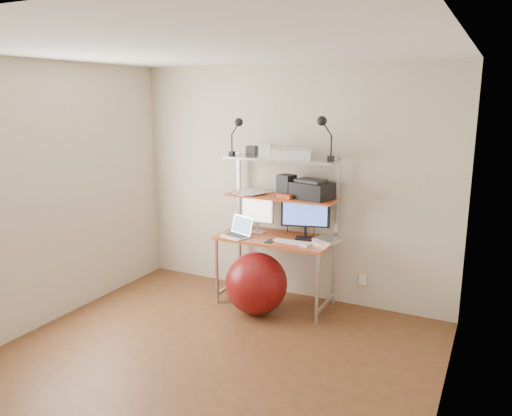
{
  "coord_description": "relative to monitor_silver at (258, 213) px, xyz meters",
  "views": [
    {
      "loc": [
        2.04,
        -3.11,
        2.17
      ],
      "look_at": [
        -0.08,
        1.15,
        1.1
      ],
      "focal_mm": 35.0,
      "sensor_mm": 36.0,
      "label": 1
    }
  ],
  "objects": [
    {
      "name": "paper_stack",
      "position": [
        -0.14,
        0.05,
        0.21
      ],
      "size": [
        0.4,
        0.41,
        0.02
      ],
      "color": "white",
      "rests_on": "mid_shelf"
    },
    {
      "name": "box_grey",
      "position": [
        -0.12,
        0.11,
        0.64
      ],
      "size": [
        0.11,
        0.11,
        0.1
      ],
      "primitive_type": "cube",
      "rotation": [
        0.0,
        0.0,
        0.07
      ],
      "color": "#313134",
      "rests_on": "top_shelf"
    },
    {
      "name": "nas_cube",
      "position": [
        0.3,
        0.06,
        0.31
      ],
      "size": [
        0.19,
        0.19,
        0.23
      ],
      "primitive_type": "cube",
      "rotation": [
        0.0,
        0.0,
        -0.27
      ],
      "color": "black",
      "rests_on": "mid_shelf"
    },
    {
      "name": "wall_outlet",
      "position": [
        1.1,
        0.27,
        -0.66
      ],
      "size": [
        0.08,
        0.01,
        0.12
      ],
      "primitive_type": "cube",
      "color": "white",
      "rests_on": "room"
    },
    {
      "name": "mac_mini",
      "position": [
        0.79,
        -0.01,
        -0.2
      ],
      "size": [
        0.28,
        0.28,
        0.04
      ],
      "primitive_type": "cube",
      "rotation": [
        0.0,
        0.0,
        -0.32
      ],
      "color": "silver",
      "rests_on": "desktop"
    },
    {
      "name": "phone",
      "position": [
        0.27,
        -0.26,
        -0.21
      ],
      "size": [
        0.07,
        0.13,
        0.01
      ],
      "primitive_type": "cube",
      "rotation": [
        0.0,
        0.0,
        -0.02
      ],
      "color": "black",
      "rests_on": "desktop"
    },
    {
      "name": "printer",
      "position": [
        0.57,
        0.07,
        0.29
      ],
      "size": [
        0.47,
        0.38,
        0.2
      ],
      "rotation": [
        0.0,
        0.0,
        -0.25
      ],
      "color": "black",
      "rests_on": "mid_shelf"
    },
    {
      "name": "exercise_ball",
      "position": [
        0.17,
        -0.37,
        -0.64
      ],
      "size": [
        0.63,
        0.63,
        0.63
      ],
      "primitive_type": "sphere",
      "color": "maroon",
      "rests_on": "floor"
    },
    {
      "name": "box_white",
      "position": [
        0.08,
        0.02,
        0.66
      ],
      "size": [
        0.15,
        0.14,
        0.14
      ],
      "primitive_type": "cube",
      "rotation": [
        0.0,
        0.0,
        0.34
      ],
      "color": "white",
      "rests_on": "top_shelf"
    },
    {
      "name": "red_box",
      "position": [
        0.33,
        -0.03,
        0.22
      ],
      "size": [
        0.18,
        0.13,
        0.04
      ],
      "primitive_type": "cube",
      "rotation": [
        0.0,
        0.0,
        -0.18
      ],
      "color": "#C4411F",
      "rests_on": "mid_shelf"
    },
    {
      "name": "room",
      "position": [
        0.25,
        -1.52,
        0.29
      ],
      "size": [
        3.6,
        3.6,
        3.6
      ],
      "color": "brown",
      "rests_on": "ground"
    },
    {
      "name": "monitor_silver",
      "position": [
        0.0,
        0.0,
        0.0
      ],
      "size": [
        0.37,
        0.14,
        0.41
      ],
      "rotation": [
        0.0,
        0.0,
        0.04
      ],
      "color": "#BCBCC1",
      "rests_on": "desktop"
    },
    {
      "name": "monitor_black",
      "position": [
        0.54,
        0.01,
        0.03
      ],
      "size": [
        0.49,
        0.19,
        0.5
      ],
      "rotation": [
        0.0,
        0.0,
        0.26
      ],
      "color": "black",
      "rests_on": "desktop"
    },
    {
      "name": "mouse",
      "position": [
        0.64,
        -0.26,
        -0.21
      ],
      "size": [
        0.09,
        0.07,
        0.02
      ],
      "primitive_type": "cube",
      "rotation": [
        0.0,
        0.0,
        -0.23
      ],
      "color": "white",
      "rests_on": "desktop"
    },
    {
      "name": "keyboard",
      "position": [
        0.48,
        -0.19,
        -0.21
      ],
      "size": [
        0.4,
        0.12,
        0.01
      ],
      "primitive_type": "cube",
      "rotation": [
        0.0,
        0.0,
        -0.02
      ],
      "color": "white",
      "rests_on": "desktop"
    },
    {
      "name": "scanner",
      "position": [
        0.36,
        0.04,
        0.65
      ],
      "size": [
        0.47,
        0.37,
        0.11
      ],
      "rotation": [
        0.0,
        0.0,
        0.27
      ],
      "color": "white",
      "rests_on": "top_shelf"
    },
    {
      "name": "laptop",
      "position": [
        -0.11,
        -0.2,
        -0.17
      ],
      "size": [
        0.36,
        0.32,
        0.26
      ],
      "rotation": [
        0.0,
        0.0,
        -0.35
      ],
      "color": "silver",
      "rests_on": "desktop"
    },
    {
      "name": "clip_lamp_left",
      "position": [
        -0.22,
        -0.03,
        0.88
      ],
      "size": [
        0.16,
        0.09,
        0.4
      ],
      "color": "black",
      "rests_on": "top_shelf"
    },
    {
      "name": "clip_lamp_right",
      "position": [
        0.71,
        0.01,
        0.91
      ],
      "size": [
        0.17,
        0.1,
        0.43
      ],
      "color": "black",
      "rests_on": "top_shelf"
    },
    {
      "name": "computer_desk",
      "position": [
        0.25,
        -0.02,
        -0.0
      ],
      "size": [
        1.2,
        0.6,
        1.57
      ],
      "color": "#C75426",
      "rests_on": "ground"
    }
  ]
}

